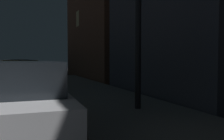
{
  "coord_description": "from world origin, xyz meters",
  "views": [
    {
      "loc": [
        2.94,
        -1.43,
        1.48
      ],
      "look_at": [
        4.21,
        1.82,
        1.31
      ],
      "focal_mm": 38.37,
      "sensor_mm": 36.0,
      "label": 1
    }
  ],
  "objects_px": {
    "car_yellow_cab": "(17,77)",
    "car_green": "(18,67)",
    "car_white": "(14,100)",
    "car_black": "(18,70)"
  },
  "relations": [
    {
      "from": "car_white",
      "to": "car_yellow_cab",
      "type": "relative_size",
      "value": 1.02
    },
    {
      "from": "car_green",
      "to": "car_white",
      "type": "bearing_deg",
      "value": -90.01
    },
    {
      "from": "car_yellow_cab",
      "to": "car_green",
      "type": "xyz_separation_m",
      "value": [
        0.0,
        12.45,
        0.02
      ]
    },
    {
      "from": "car_white",
      "to": "car_yellow_cab",
      "type": "height_order",
      "value": "same"
    },
    {
      "from": "car_black",
      "to": "car_green",
      "type": "height_order",
      "value": "same"
    },
    {
      "from": "car_black",
      "to": "car_green",
      "type": "relative_size",
      "value": 1.04
    },
    {
      "from": "car_yellow_cab",
      "to": "car_white",
      "type": "bearing_deg",
      "value": -90.02
    },
    {
      "from": "car_white",
      "to": "car_green",
      "type": "distance_m",
      "value": 18.46
    },
    {
      "from": "car_yellow_cab",
      "to": "car_black",
      "type": "bearing_deg",
      "value": 90.0
    },
    {
      "from": "car_black",
      "to": "car_green",
      "type": "distance_m",
      "value": 5.49
    }
  ]
}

